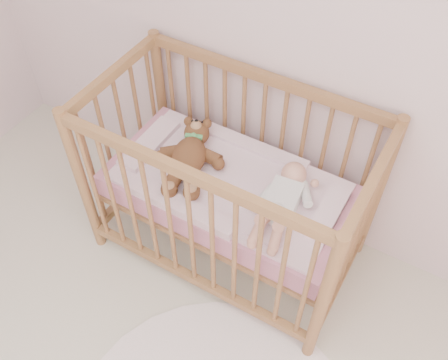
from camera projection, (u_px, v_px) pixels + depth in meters
The scene contains 6 objects.
wall_back at pixel (319, 7), 2.03m from camera, with size 4.00×0.02×2.70m, color silver.
crib at pixel (229, 189), 2.50m from camera, with size 1.36×0.76×1.00m, color olive, non-canonical shape.
mattress at pixel (229, 191), 2.51m from camera, with size 1.22×0.62×0.13m, color pink.
blanket at pixel (229, 181), 2.46m from camera, with size 1.10×0.58×0.06m, color #E49DB8, non-canonical shape.
baby at pixel (283, 198), 2.29m from camera, with size 0.26×0.55×0.13m, color white, non-canonical shape.
teddy_bear at pixel (189, 156), 2.45m from camera, with size 0.37×0.52×0.15m, color brown, non-canonical shape.
Camera 1 is at (0.60, 0.20, 2.41)m, focal length 40.00 mm.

